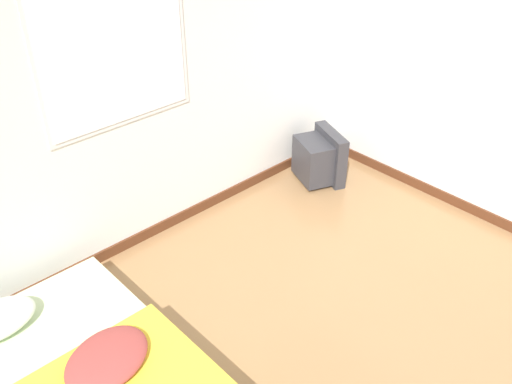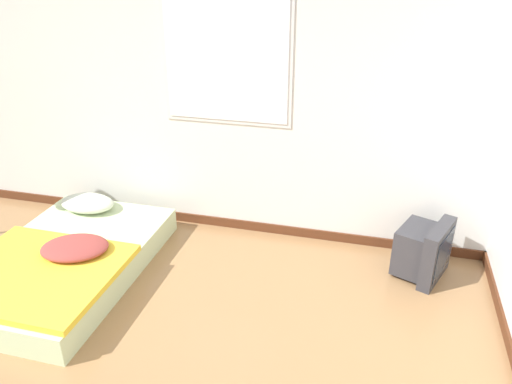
{
  "view_description": "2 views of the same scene",
  "coord_description": "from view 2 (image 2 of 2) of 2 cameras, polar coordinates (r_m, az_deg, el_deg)",
  "views": [
    {
      "loc": [
        -1.35,
        -0.83,
        2.87
      ],
      "look_at": [
        0.92,
        1.59,
        0.69
      ],
      "focal_mm": 40.0,
      "sensor_mm": 36.0,
      "label": 1
    },
    {
      "loc": [
        1.75,
        -1.56,
        2.44
      ],
      "look_at": [
        0.91,
        1.72,
        0.79
      ],
      "focal_mm": 35.0,
      "sensor_mm": 36.0,
      "label": 2
    }
  ],
  "objects": [
    {
      "name": "mattress_bed",
      "position": [
        4.42,
        -21.06,
        -7.28
      ],
      "size": [
        1.21,
        1.85,
        0.36
      ],
      "color": "beige",
      "rests_on": "ground_plane"
    },
    {
      "name": "wall_back",
      "position": [
        4.56,
        -8.69,
        11.17
      ],
      "size": [
        7.95,
        0.08,
        2.6
      ],
      "color": "silver",
      "rests_on": "ground_plane"
    },
    {
      "name": "crt_tv",
      "position": [
        4.31,
        18.62,
        -6.33
      ],
      "size": [
        0.49,
        0.54,
        0.48
      ],
      "color": "#333338",
      "rests_on": "ground_plane"
    }
  ]
}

